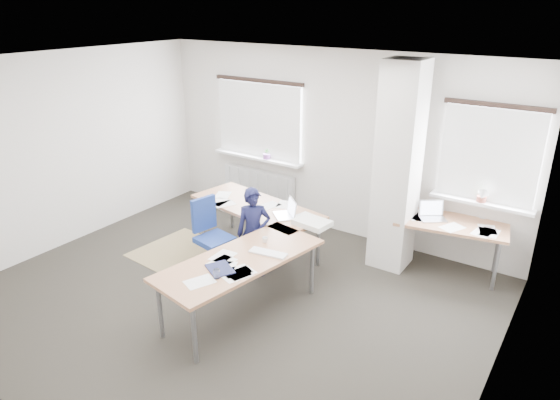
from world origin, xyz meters
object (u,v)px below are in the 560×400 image
Objects in this scene: desk_main at (253,232)px; task_chair at (214,249)px; person at (254,233)px; desk_side at (452,225)px.

task_chair is (-0.65, -0.03, -0.42)m from desk_main.
desk_main is 0.19m from person.
person reaches higher than task_chair.
desk_main is at bearing 13.89° from task_chair.
desk_main is 3.03× the size of task_chair.
desk_side is 1.23× the size of person.
person is at bearing 133.76° from desk_main.
desk_main is at bearing -150.83° from desk_side.
desk_side is (2.02, 1.65, -0.01)m from desk_main.
desk_side is at bearing 43.30° from task_chair.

